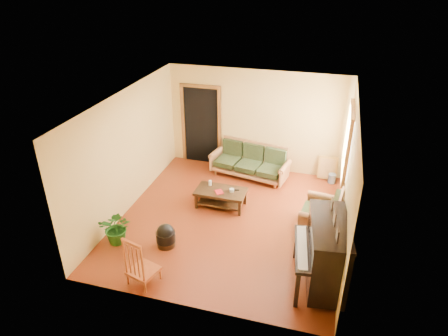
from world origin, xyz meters
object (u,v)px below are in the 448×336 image
(ceramic_crock, at_px, (332,178))
(piano, at_px, (326,254))
(red_chair, at_px, (142,259))
(footstool, at_px, (166,238))
(potted_plant, at_px, (117,227))
(coffee_table, at_px, (221,198))
(armchair, at_px, (320,210))
(sofa, at_px, (249,162))

(ceramic_crock, bearing_deg, piano, -90.11)
(piano, distance_m, red_chair, 3.03)
(footstool, relative_size, potted_plant, 0.54)
(piano, distance_m, footstool, 2.99)
(red_chair, xyz_separation_m, ceramic_crock, (2.93, 4.38, -0.36))
(coffee_table, xyz_separation_m, armchair, (2.14, -0.28, 0.25))
(ceramic_crock, bearing_deg, sofa, -173.55)
(sofa, xyz_separation_m, potted_plant, (-1.85, -3.30, -0.07))
(armchair, bearing_deg, ceramic_crock, 91.53)
(coffee_table, height_order, piano, piano)
(armchair, bearing_deg, footstool, -147.13)
(piano, relative_size, potted_plant, 2.02)
(footstool, height_order, red_chair, red_chair)
(sofa, height_order, red_chair, red_chair)
(armchair, distance_m, ceramic_crock, 2.07)
(piano, bearing_deg, coffee_table, 134.55)
(potted_plant, bearing_deg, sofa, 60.74)
(armchair, distance_m, potted_plant, 3.99)
(ceramic_crock, bearing_deg, potted_plant, -137.74)
(armchair, relative_size, piano, 0.64)
(sofa, xyz_separation_m, piano, (2.03, -3.36, 0.20))
(coffee_table, distance_m, potted_plant, 2.36)
(coffee_table, xyz_separation_m, red_chair, (-0.59, -2.63, 0.28))
(coffee_table, bearing_deg, sofa, 78.98)
(armchair, relative_size, potted_plant, 1.30)
(red_chair, distance_m, ceramic_crock, 5.28)
(armchair, xyz_separation_m, potted_plant, (-3.69, -1.50, -0.10))
(red_chair, bearing_deg, footstool, 107.91)
(piano, height_order, footstool, piano)
(piano, distance_m, ceramic_crock, 3.62)
(potted_plant, bearing_deg, red_chair, -41.52)
(footstool, bearing_deg, piano, -4.05)
(piano, xyz_separation_m, potted_plant, (-3.88, 0.06, -0.27))
(armchair, height_order, potted_plant, armchair)
(armchair, xyz_separation_m, ceramic_crock, (0.19, 2.03, -0.33))
(sofa, relative_size, potted_plant, 2.81)
(piano, bearing_deg, ceramic_crock, 82.68)
(footstool, distance_m, ceramic_crock, 4.49)
(ceramic_crock, xyz_separation_m, potted_plant, (-3.89, -3.53, 0.23))
(piano, relative_size, footstool, 3.74)
(potted_plant, bearing_deg, footstool, 9.34)
(coffee_table, bearing_deg, armchair, -7.46)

